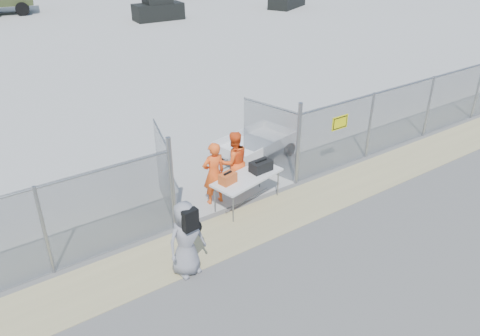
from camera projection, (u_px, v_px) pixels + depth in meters
ground at (286, 240)px, 11.39m from camera, size 160.00×160.00×0.00m
dirt_strip at (262, 220)px, 12.12m from camera, size 44.00×1.60×0.01m
chain_link_fence at (240, 168)px, 12.33m from camera, size 40.00×0.20×2.20m
folding_table at (247, 190)px, 12.63m from camera, size 2.15×1.24×0.86m
orange_bag at (228, 178)px, 12.06m from camera, size 0.49×0.38×0.27m
black_duffel at (261, 166)px, 12.63m from camera, size 0.62×0.39×0.29m
security_worker_left at (214, 173)px, 12.48m from camera, size 0.69×0.48×1.80m
security_worker_right at (234, 162)px, 13.07m from camera, size 0.97×0.80×1.80m
visitor at (186, 239)px, 9.95m from camera, size 0.93×0.66×1.78m
utility_trailer at (255, 147)px, 15.08m from camera, size 3.65×2.44×0.81m
parked_vehicle_near at (158, 9)px, 35.56m from camera, size 3.79×1.88×1.68m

